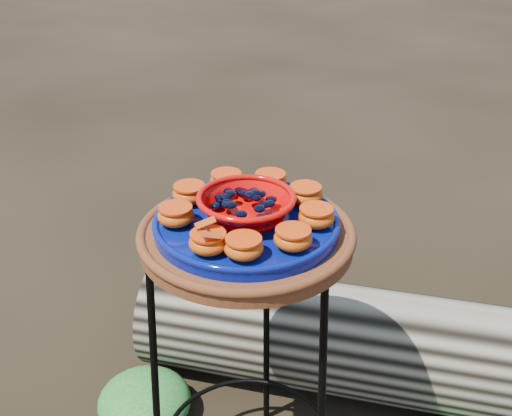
% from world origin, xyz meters
% --- Properties ---
extents(plant_stand, '(0.44, 0.44, 0.70)m').
position_xyz_m(plant_stand, '(0.00, 0.00, 0.35)').
color(plant_stand, black).
rests_on(plant_stand, ground).
extents(terracotta_saucer, '(0.42, 0.42, 0.03)m').
position_xyz_m(terracotta_saucer, '(0.00, 0.00, 0.72)').
color(terracotta_saucer, '#5C2E16').
rests_on(terracotta_saucer, plant_stand).
extents(cobalt_plate, '(0.36, 0.36, 0.02)m').
position_xyz_m(cobalt_plate, '(0.00, 0.00, 0.75)').
color(cobalt_plate, '#0C115B').
rests_on(cobalt_plate, terracotta_saucer).
extents(red_bowl, '(0.18, 0.18, 0.05)m').
position_xyz_m(red_bowl, '(0.00, 0.00, 0.78)').
color(red_bowl, '#CE0704').
rests_on(red_bowl, cobalt_plate).
extents(glass_gems, '(0.14, 0.14, 0.02)m').
position_xyz_m(glass_gems, '(0.00, 0.00, 0.82)').
color(glass_gems, black).
rests_on(glass_gems, red_bowl).
extents(orange_half_0, '(0.07, 0.07, 0.04)m').
position_xyz_m(orange_half_0, '(-0.04, -0.13, 0.78)').
color(orange_half_0, '#A82500').
rests_on(orange_half_0, cobalt_plate).
extents(orange_half_1, '(0.07, 0.07, 0.04)m').
position_xyz_m(orange_half_1, '(0.03, -0.13, 0.78)').
color(orange_half_1, '#A82500').
rests_on(orange_half_1, cobalt_plate).
extents(orange_half_2, '(0.07, 0.07, 0.04)m').
position_xyz_m(orange_half_2, '(0.11, -0.08, 0.78)').
color(orange_half_2, '#A82500').
rests_on(orange_half_2, cobalt_plate).
extents(orange_half_3, '(0.07, 0.07, 0.04)m').
position_xyz_m(orange_half_3, '(0.14, 0.00, 0.78)').
color(orange_half_3, '#A82500').
rests_on(orange_half_3, cobalt_plate).
extents(orange_half_4, '(0.07, 0.07, 0.04)m').
position_xyz_m(orange_half_4, '(0.10, 0.09, 0.78)').
color(orange_half_4, '#A82500').
rests_on(orange_half_4, cobalt_plate).
extents(orange_half_5, '(0.07, 0.07, 0.04)m').
position_xyz_m(orange_half_5, '(0.02, 0.13, 0.78)').
color(orange_half_5, '#A82500').
rests_on(orange_half_5, cobalt_plate).
extents(orange_half_6, '(0.07, 0.07, 0.04)m').
position_xyz_m(orange_half_6, '(-0.07, 0.12, 0.78)').
color(orange_half_6, '#A82500').
rests_on(orange_half_6, cobalt_plate).
extents(orange_half_7, '(0.07, 0.07, 0.04)m').
position_xyz_m(orange_half_7, '(-0.13, 0.04, 0.78)').
color(orange_half_7, '#A82500').
rests_on(orange_half_7, cobalt_plate).
extents(orange_half_8, '(0.07, 0.07, 0.04)m').
position_xyz_m(orange_half_8, '(-0.13, -0.05, 0.78)').
color(orange_half_8, '#A82500').
rests_on(orange_half_8, cobalt_plate).
extents(butterfly, '(0.09, 0.08, 0.01)m').
position_xyz_m(butterfly, '(-0.04, -0.13, 0.80)').
color(butterfly, '#C13A0C').
rests_on(butterfly, orange_half_0).
extents(driftwood_log, '(1.73, 0.50, 0.32)m').
position_xyz_m(driftwood_log, '(0.46, 0.40, 0.16)').
color(driftwood_log, black).
rests_on(driftwood_log, ground).
extents(foliage_left, '(0.26, 0.26, 0.13)m').
position_xyz_m(foliage_left, '(-0.33, 0.15, 0.06)').
color(foliage_left, '#19551C').
rests_on(foliage_left, ground).
extents(foliage_back, '(0.35, 0.35, 0.17)m').
position_xyz_m(foliage_back, '(-0.07, 0.52, 0.09)').
color(foliage_back, '#19551C').
rests_on(foliage_back, ground).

